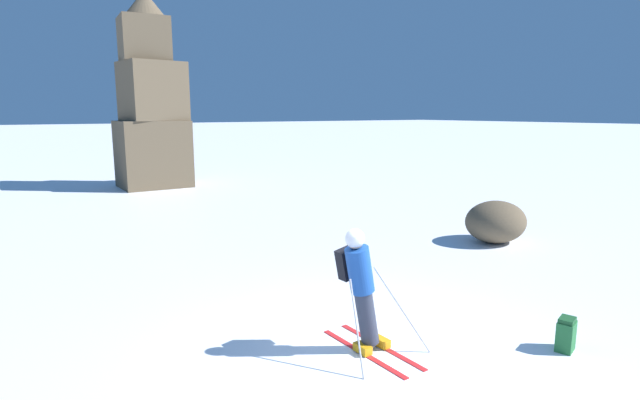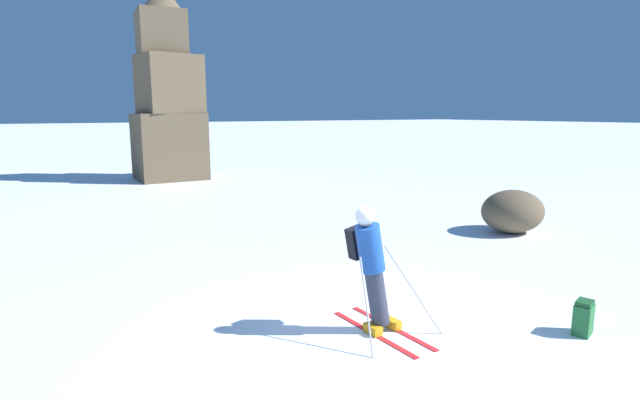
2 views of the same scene
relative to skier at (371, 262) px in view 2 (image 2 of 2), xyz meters
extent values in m
plane|color=white|center=(0.10, -0.02, -1.05)|extent=(300.00, 300.00, 0.00)
cube|color=red|center=(0.03, -0.02, -1.05)|extent=(0.16, 1.78, 0.01)
cube|color=red|center=(0.39, -0.01, -1.05)|extent=(0.16, 1.78, 0.01)
cube|color=orange|center=(0.03, -0.02, -0.98)|extent=(0.15, 0.29, 0.12)
cube|color=orange|center=(0.39, -0.01, -0.98)|extent=(0.15, 0.29, 0.12)
cylinder|color=#2D3342|center=(0.10, -0.02, -0.52)|extent=(0.43, 0.28, 0.87)
cylinder|color=#194799|center=(-0.04, -0.03, 0.21)|extent=(0.48, 0.36, 0.71)
sphere|color=tan|center=(-0.13, -0.03, 0.65)|extent=(0.29, 0.25, 0.28)
sphere|color=silver|center=(-0.14, -0.03, 0.67)|extent=(0.33, 0.28, 0.32)
cube|color=black|center=(-0.06, 0.23, 0.24)|extent=(0.37, 0.19, 0.49)
cylinder|color=#B7B7BC|center=(-0.32, -0.34, -0.46)|extent=(0.17, 0.53, 1.20)
cylinder|color=#B7B7BC|center=(0.52, -0.31, -0.42)|extent=(0.71, 0.50, 1.29)
cube|color=brown|center=(2.06, 18.06, 0.46)|extent=(2.96, 2.52, 3.02)
cube|color=brown|center=(2.18, 17.97, 3.26)|extent=(2.74, 2.52, 2.59)
cube|color=brown|center=(1.98, 18.12, 5.51)|extent=(2.16, 2.07, 1.90)
cube|color=#236633|center=(2.55, -1.58, -0.83)|extent=(0.35, 0.30, 0.44)
cube|color=#1A4C26|center=(2.55, -1.58, -0.58)|extent=(0.32, 0.27, 0.06)
ellipsoid|color=brown|center=(6.82, 2.92, -0.50)|extent=(1.71, 1.46, 1.11)
camera|label=1|loc=(-4.16, -5.26, 2.37)|focal=28.00mm
camera|label=2|loc=(-4.06, -5.28, 2.04)|focal=28.00mm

